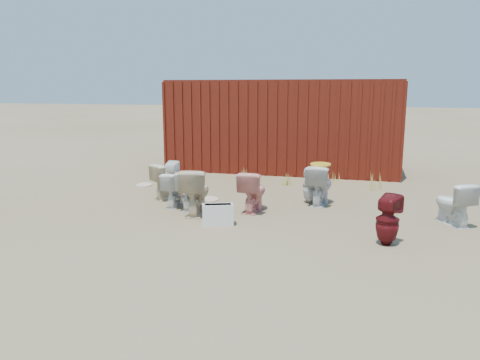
% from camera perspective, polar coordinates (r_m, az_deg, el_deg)
% --- Properties ---
extents(ground, '(100.00, 100.00, 0.00)m').
position_cam_1_polar(ground, '(8.07, -1.12, -4.63)').
color(ground, brown).
rests_on(ground, ground).
extents(shipping_container, '(6.00, 2.40, 2.40)m').
position_cam_1_polar(shipping_container, '(12.88, 5.43, 6.68)').
color(shipping_container, '#540F0E').
rests_on(shipping_container, ground).
extents(toilet_front_a, '(0.43, 0.68, 0.66)m').
position_cam_1_polar(toilet_front_a, '(8.85, -8.01, -1.13)').
color(toilet_front_a, white).
rests_on(toilet_front_a, ground).
extents(toilet_front_pink, '(0.46, 0.75, 0.74)m').
position_cam_1_polar(toilet_front_pink, '(8.42, 1.59, -1.37)').
color(toilet_front_pink, pink).
rests_on(toilet_front_pink, ground).
extents(toilet_front_c, '(0.45, 0.73, 0.72)m').
position_cam_1_polar(toilet_front_c, '(8.63, -5.84, -1.20)').
color(toilet_front_c, silver).
rests_on(toilet_front_c, ground).
extents(toilet_front_maroon, '(0.44, 0.45, 0.73)m').
position_cam_1_polar(toilet_front_maroon, '(6.95, 17.55, -4.68)').
color(toilet_front_maroon, '#5C0F12').
rests_on(toilet_front_maroon, ground).
extents(toilet_front_e, '(0.70, 0.80, 0.71)m').
position_cam_1_polar(toilet_front_e, '(8.34, 24.55, -2.62)').
color(toilet_front_e, white).
rests_on(toilet_front_e, ground).
extents(toilet_back_a, '(0.31, 0.32, 0.67)m').
position_cam_1_polar(toilet_back_a, '(10.05, -8.35, 0.37)').
color(toilet_back_a, white).
rests_on(toilet_back_a, ground).
extents(toilet_back_beige_left, '(0.57, 0.86, 0.82)m').
position_cam_1_polar(toilet_back_beige_left, '(8.26, -5.42, -1.38)').
color(toilet_back_beige_left, beige).
rests_on(toilet_back_beige_left, ground).
extents(toilet_back_beige_right, '(0.73, 0.82, 0.73)m').
position_cam_1_polar(toilet_back_beige_right, '(9.45, -8.58, -0.15)').
color(toilet_back_beige_right, beige).
rests_on(toilet_back_beige_right, ground).
extents(toilet_back_yellowlid, '(0.53, 0.80, 0.76)m').
position_cam_1_polar(toilet_back_yellowlid, '(9.05, 9.72, -0.57)').
color(toilet_back_yellowlid, silver).
rests_on(toilet_back_yellowlid, ground).
extents(toilet_back_e, '(0.45, 0.45, 0.71)m').
position_cam_1_polar(toilet_back_e, '(9.13, 8.65, -0.60)').
color(toilet_back_e, silver).
rests_on(toilet_back_e, ground).
extents(yellow_lid, '(0.39, 0.48, 0.02)m').
position_cam_1_polar(yellow_lid, '(8.98, 9.80, 1.90)').
color(yellow_lid, gold).
rests_on(yellow_lid, toilet_back_yellowlid).
extents(loose_tank, '(0.54, 0.36, 0.35)m').
position_cam_1_polar(loose_tank, '(7.62, -2.72, -4.24)').
color(loose_tank, silver).
rests_on(loose_tank, ground).
extents(loose_lid_near, '(0.55, 0.61, 0.02)m').
position_cam_1_polar(loose_lid_near, '(9.37, -3.80, -2.35)').
color(loose_lid_near, beige).
rests_on(loose_lid_near, ground).
extents(loose_lid_far, '(0.50, 0.57, 0.02)m').
position_cam_1_polar(loose_lid_far, '(10.95, -11.59, -0.58)').
color(loose_lid_far, beige).
rests_on(loose_lid_far, ground).
extents(weed_clump_a, '(0.36, 0.36, 0.31)m').
position_cam_1_polar(weed_clump_a, '(11.91, -8.40, 1.16)').
color(weed_clump_a, '#A9A843').
rests_on(weed_clump_a, ground).
extents(weed_clump_b, '(0.32, 0.32, 0.30)m').
position_cam_1_polar(weed_clump_b, '(10.75, 5.89, 0.14)').
color(weed_clump_b, '#A9A843').
rests_on(weed_clump_b, ground).
extents(weed_clump_c, '(0.36, 0.36, 0.37)m').
position_cam_1_polar(weed_clump_c, '(10.66, 16.15, -0.18)').
color(weed_clump_c, '#A9A843').
rests_on(weed_clump_c, ground).
extents(weed_clump_d, '(0.30, 0.30, 0.24)m').
position_cam_1_polar(weed_clump_d, '(11.53, 0.27, 0.79)').
color(weed_clump_d, '#A9A843').
rests_on(weed_clump_d, ground).
extents(weed_clump_e, '(0.34, 0.34, 0.27)m').
position_cam_1_polar(weed_clump_e, '(11.17, 11.18, 0.30)').
color(weed_clump_e, '#A9A843').
rests_on(weed_clump_e, ground).
extents(weed_clump_f, '(0.28, 0.28, 0.22)m').
position_cam_1_polar(weed_clump_f, '(8.52, 18.10, -3.58)').
color(weed_clump_f, '#A9A843').
rests_on(weed_clump_f, ground).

